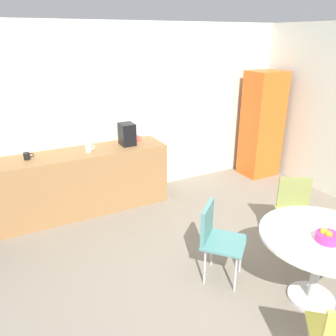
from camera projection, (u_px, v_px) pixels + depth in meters
The scene contains 12 objects.
ground_plane at pixel (234, 316), 3.09m from camera, with size 6.00×6.00×0.00m, color gray.
wall_back at pixel (115, 114), 5.07m from camera, with size 6.00×0.10×2.60m, color silver.
counter_block at pixel (83, 182), 4.81m from camera, with size 2.40×0.60×0.90m, color #9E7042.
locker_cabinet at pixel (262, 125), 5.95m from camera, with size 0.60×0.50×1.85m, color orange.
round_table at pixel (321, 247), 3.08m from camera, with size 1.13×1.13×0.73m.
chair_olive at pixel (295, 204), 4.01m from camera, with size 0.58×0.58×0.83m.
chair_teal at pixel (215, 234), 3.43m from camera, with size 0.59×0.59×0.83m.
fruit_bowl at pixel (327, 237), 2.93m from camera, with size 0.21×0.21×0.11m.
mug_white at pixel (27, 156), 4.35m from camera, with size 0.13×0.08×0.09m.
mug_green at pixel (137, 139), 5.07m from camera, with size 0.13×0.08×0.09m.
mug_red at pixel (89, 148), 4.64m from camera, with size 0.13×0.08×0.09m.
coffee_maker at pixel (127, 134), 4.89m from camera, with size 0.20×0.24×0.32m, color black.
Camera 1 is at (-1.65, -1.80, 2.41)m, focal length 35.92 mm.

